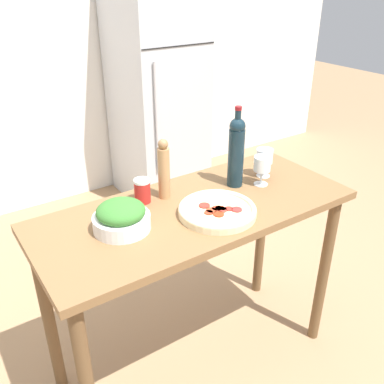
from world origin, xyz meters
The scene contains 11 objects.
ground_plane centered at (0.00, 0.00, 0.00)m, with size 14.00×14.00×0.00m, color #9E7A56.
wall_back centered at (0.00, 2.20, 1.30)m, with size 6.40×0.09×2.60m.
refrigerator centered at (0.83, 1.79, 0.94)m, with size 0.64×0.75×1.89m.
prep_counter centered at (0.00, 0.00, 0.80)m, with size 1.42×0.60×0.94m.
wine_bottle centered at (0.28, 0.07, 1.12)m, with size 0.08×0.08×0.39m.
wine_glass_near centered at (0.38, 0.01, 1.04)m, with size 0.08×0.08×0.14m.
wine_glass_far centered at (0.46, 0.07, 1.04)m, with size 0.08×0.08×0.14m.
pepper_mill centered at (-0.07, 0.15, 1.08)m, with size 0.05×0.05×0.28m.
salad_bowl centered at (-0.35, 0.02, 1.00)m, with size 0.23×0.23×0.12m.
homemade_pizza centered at (0.04, -0.10, 0.96)m, with size 0.33×0.33×0.04m.
salt_canister centered at (-0.17, 0.17, 0.99)m, with size 0.07×0.07×0.11m.
Camera 1 is at (-0.92, -1.34, 1.87)m, focal length 40.00 mm.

